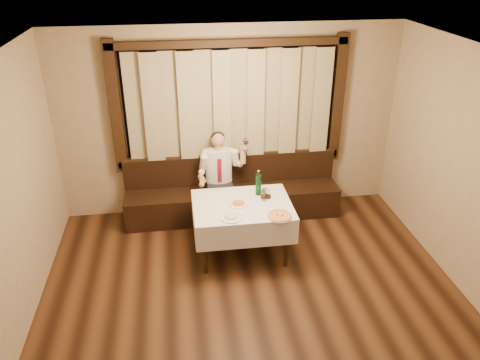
{
  "coord_description": "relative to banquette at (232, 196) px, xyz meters",
  "views": [
    {
      "loc": [
        -0.77,
        -3.46,
        3.76
      ],
      "look_at": [
        0.0,
        1.9,
        1.0
      ],
      "focal_mm": 35.0,
      "sensor_mm": 36.0,
      "label": 1
    }
  ],
  "objects": [
    {
      "name": "table_wine_glass",
      "position": [
        0.29,
        -0.98,
        0.58
      ],
      "size": [
        0.07,
        0.07,
        0.18
      ],
      "rotation": [
        0.0,
        0.0,
        0.29
      ],
      "color": "white",
      "rests_on": "dining_table"
    },
    {
      "name": "room",
      "position": [
        -0.0,
        -1.75,
        1.19
      ],
      "size": [
        5.01,
        6.01,
        2.81
      ],
      "color": "black",
      "rests_on": "ground"
    },
    {
      "name": "pizza",
      "position": [
        0.41,
        -1.4,
        0.46
      ],
      "size": [
        0.31,
        0.31,
        0.03
      ],
      "rotation": [
        0.0,
        0.0,
        0.42
      ],
      "color": "white",
      "rests_on": "dining_table"
    },
    {
      "name": "banquette",
      "position": [
        0.0,
        0.0,
        0.0
      ],
      "size": [
        3.2,
        0.61,
        0.94
      ],
      "color": "black",
      "rests_on": "ground"
    },
    {
      "name": "dining_table",
      "position": [
        0.0,
        -1.02,
        0.34
      ],
      "size": [
        1.27,
        0.97,
        0.76
      ],
      "color": "black",
      "rests_on": "ground"
    },
    {
      "name": "pasta_cream",
      "position": [
        -0.18,
        -1.35,
        0.48
      ],
      "size": [
        0.28,
        0.28,
        0.1
      ],
      "rotation": [
        0.0,
        0.0,
        0.19
      ],
      "color": "white",
      "rests_on": "dining_table"
    },
    {
      "name": "cruet_caddy",
      "position": [
        0.33,
        -0.91,
        0.5
      ],
      "size": [
        0.14,
        0.08,
        0.14
      ],
      "rotation": [
        0.0,
        0.0,
        -0.13
      ],
      "color": "black",
      "rests_on": "dining_table"
    },
    {
      "name": "pasta_red",
      "position": [
        -0.05,
        -1.03,
        0.48
      ],
      "size": [
        0.26,
        0.26,
        0.09
      ],
      "rotation": [
        0.0,
        0.0,
        0.09
      ],
      "color": "white",
      "rests_on": "dining_table"
    },
    {
      "name": "seated_man",
      "position": [
        -0.19,
        -0.09,
        0.49
      ],
      "size": [
        0.73,
        0.55,
        1.36
      ],
      "color": "black",
      "rests_on": "ground"
    },
    {
      "name": "green_bottle",
      "position": [
        0.25,
        -0.8,
        0.6
      ],
      "size": [
        0.08,
        0.08,
        0.35
      ],
      "rotation": [
        0.0,
        0.0,
        0.11
      ],
      "color": "#11511F",
      "rests_on": "dining_table"
    }
  ]
}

